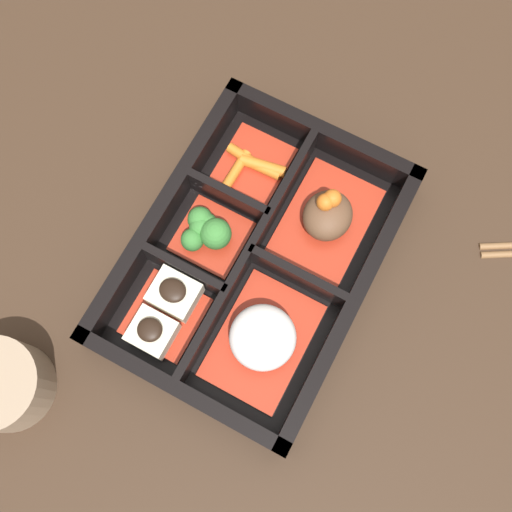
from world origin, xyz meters
TOP-DOWN VIEW (x-y plane):
  - ground_plane at (0.00, 0.00)m, footprint 3.00×3.00m
  - bento_base at (0.00, 0.00)m, footprint 0.30×0.22m
  - bento_rim at (0.00, -0.00)m, footprint 0.30×0.22m
  - bowl_stew at (-0.07, 0.04)m, footprint 0.12×0.08m
  - bowl_rice at (0.07, 0.04)m, footprint 0.12×0.08m
  - bowl_carrots at (-0.09, -0.05)m, footprint 0.08×0.07m
  - bowl_greens at (0.00, -0.06)m, footprint 0.07×0.07m
  - bowl_tofu at (0.09, -0.05)m, footprint 0.08×0.07m
  - tea_cup at (0.22, -0.15)m, footprint 0.08×0.08m

SIDE VIEW (x-z plane):
  - ground_plane at x=0.00m, z-range 0.00..0.00m
  - bento_base at x=0.00m, z-range 0.00..0.01m
  - bowl_carrots at x=-0.09m, z-range 0.01..0.02m
  - bento_rim at x=0.00m, z-range 0.00..0.04m
  - bowl_tofu at x=0.09m, z-range 0.01..0.04m
  - bowl_greens at x=0.00m, z-range 0.01..0.04m
  - bowl_stew at x=-0.07m, z-range 0.00..0.05m
  - bowl_rice at x=0.07m, z-range 0.01..0.05m
  - tea_cup at x=0.22m, z-range 0.00..0.06m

